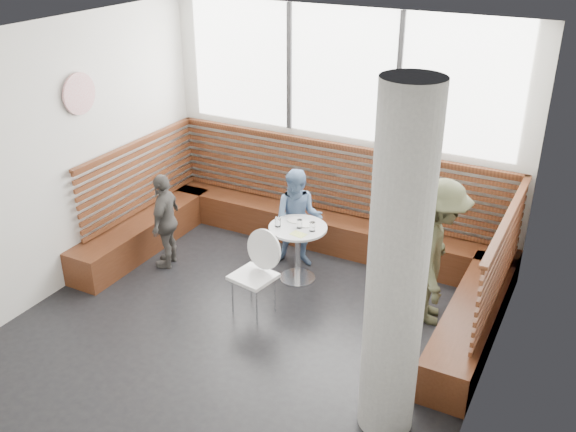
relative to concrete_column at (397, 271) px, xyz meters
The scene contains 15 objects.
room 1.95m from the concrete_column, 161.90° to the left, with size 5.00×5.00×3.20m.
booth 3.24m from the concrete_column, 127.94° to the left, with size 5.00×2.50×1.44m.
concrete_column is the anchor object (origin of this frame).
wall_art 4.48m from the concrete_column, 166.94° to the left, with size 0.50×0.50×0.03m, color white.
cafe_table 2.83m from the concrete_column, 134.84° to the left, with size 0.72×0.72×0.74m.
cafe_chair 2.43m from the concrete_column, 152.26° to the left, with size 0.48×0.47×1.00m.
adult_man 1.96m from the concrete_column, 93.28° to the left, with size 1.10×0.63×1.71m, color #484B32.
child_back 3.14m from the concrete_column, 132.46° to the left, with size 0.64×0.50×1.32m, color #617FA8.
child_left 3.92m from the concrete_column, 158.24° to the left, with size 0.75×0.31×1.28m, color #534F4B.
plate_near 2.93m from the concrete_column, 134.43° to the left, with size 0.19×0.19×0.01m, color white.
plate_far 2.78m from the concrete_column, 132.58° to the left, with size 0.20×0.20×0.01m, color white.
glass_left 2.83m from the concrete_column, 139.78° to the left, with size 0.07×0.07×0.12m, color white.
glass_mid 2.71m from the concrete_column, 134.64° to the left, with size 0.07×0.07×0.11m, color white.
glass_right 2.59m from the concrete_column, 131.78° to the left, with size 0.07×0.07×0.11m, color white.
menu_card 2.57m from the concrete_column, 136.20° to the left, with size 0.18×0.13×0.00m, color #A5C64C.
Camera 1 is at (3.16, -5.01, 4.28)m, focal length 40.00 mm.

